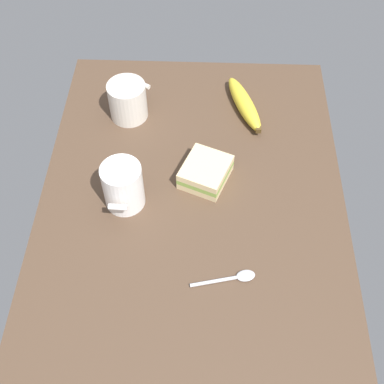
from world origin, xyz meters
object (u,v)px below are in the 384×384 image
(coffee_mug_milky, at_px, (128,100))
(spoon, at_px, (233,278))
(coffee_mug_black, at_px, (123,186))
(sandwich_main, at_px, (206,172))
(banana, at_px, (244,104))

(coffee_mug_milky, xyz_separation_m, spoon, (0.43, 0.24, -0.04))
(coffee_mug_black, height_order, sandwich_main, coffee_mug_black)
(sandwich_main, xyz_separation_m, spoon, (0.24, 0.06, -0.02))
(coffee_mug_black, height_order, coffee_mug_milky, coffee_mug_black)
(sandwich_main, distance_m, spoon, 0.25)
(banana, bearing_deg, spoon, -3.93)
(coffee_mug_milky, distance_m, sandwich_main, 0.27)
(coffee_mug_milky, bearing_deg, coffee_mug_black, 4.53)
(sandwich_main, distance_m, banana, 0.23)
(coffee_mug_black, bearing_deg, banana, 138.10)
(coffee_mug_black, relative_size, banana, 0.55)
(spoon, bearing_deg, coffee_mug_black, -127.60)
(coffee_mug_black, relative_size, sandwich_main, 0.82)
(sandwich_main, bearing_deg, coffee_mug_milky, -135.44)
(coffee_mug_black, bearing_deg, spoon, 52.40)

